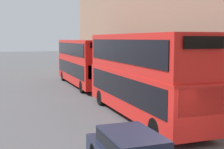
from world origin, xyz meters
The scene contains 3 objects.
bus_leading centered at (1.60, 6.77, 2.51)m, with size 2.59×10.79×4.57m.
bus_second_in_queue centered at (1.60, 19.34, 2.32)m, with size 2.59×11.03×4.19m.
pedestrian centered at (3.69, 3.72, 0.76)m, with size 0.36×0.36×1.65m.
Camera 1 is at (-5.68, -8.46, 4.32)m, focal length 50.00 mm.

